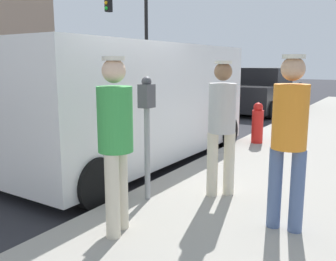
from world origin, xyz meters
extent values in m
plane|color=#2D2D33|center=(0.00, 0.00, 0.00)|extent=(80.00, 80.00, 0.00)
cylinder|color=gray|center=(1.35, -0.54, 0.72)|extent=(0.07, 0.07, 1.15)
cube|color=#4C4C51|center=(1.35, -0.54, 1.44)|extent=(0.14, 0.18, 0.28)
sphere|color=#47474C|center=(1.35, -0.54, 1.61)|extent=(0.12, 0.12, 0.12)
cylinder|color=#4C608C|center=(3.14, -0.51, 0.57)|extent=(0.14, 0.14, 0.85)
cylinder|color=#4C608C|center=(2.92, -0.51, 0.57)|extent=(0.14, 0.14, 0.85)
cylinder|color=orange|center=(3.03, -0.51, 1.31)|extent=(0.34, 0.34, 0.63)
sphere|color=tan|center=(3.03, -0.51, 1.77)|extent=(0.23, 0.23, 0.23)
cylinder|color=silver|center=(3.03, -0.51, 1.89)|extent=(0.22, 0.22, 0.04)
cylinder|color=beige|center=(1.66, -1.57, 0.57)|extent=(0.14, 0.14, 0.84)
cylinder|color=beige|center=(1.59, -1.36, 0.57)|extent=(0.14, 0.14, 0.84)
cylinder|color=green|center=(1.63, -1.46, 1.30)|extent=(0.34, 0.34, 0.63)
sphere|color=beige|center=(1.63, -1.46, 1.76)|extent=(0.23, 0.23, 0.23)
cylinder|color=silver|center=(1.63, -1.46, 1.87)|extent=(0.22, 0.22, 0.04)
cylinder|color=beige|center=(2.15, 0.14, 0.56)|extent=(0.14, 0.14, 0.82)
cylinder|color=beige|center=(1.98, 0.00, 0.56)|extent=(0.14, 0.14, 0.82)
cylinder|color=#B7B7B7|center=(2.06, 0.07, 1.28)|extent=(0.34, 0.34, 0.61)
sphere|color=#8C6647|center=(2.06, 0.07, 1.72)|extent=(0.22, 0.22, 0.22)
cylinder|color=silver|center=(2.06, 0.07, 1.84)|extent=(0.21, 0.21, 0.04)
cube|color=white|center=(-0.15, 1.20, 1.17)|extent=(2.09, 5.24, 1.96)
cube|color=black|center=(-0.19, -1.25, 1.56)|extent=(1.84, 0.11, 0.88)
cylinder|color=black|center=(0.76, -0.87, 0.34)|extent=(0.23, 0.68, 0.68)
cylinder|color=black|center=(-1.14, -0.83, 0.34)|extent=(0.23, 0.68, 0.68)
cylinder|color=black|center=(0.84, 3.23, 0.34)|extent=(0.23, 0.68, 0.68)
cylinder|color=black|center=(-1.06, 3.27, 0.34)|extent=(0.23, 0.68, 0.68)
cube|color=black|center=(-0.42, 9.56, 0.61)|extent=(1.91, 4.44, 0.89)
cube|color=black|center=(-0.41, 9.78, 1.35)|extent=(1.64, 2.01, 0.60)
cylinder|color=black|center=(0.41, 7.89, 0.30)|extent=(0.23, 0.60, 0.60)
cylinder|color=black|center=(-1.31, 7.93, 0.30)|extent=(0.23, 0.60, 0.60)
cylinder|color=black|center=(0.48, 11.19, 0.30)|extent=(0.23, 0.60, 0.60)
cylinder|color=black|center=(-1.24, 11.23, 0.30)|extent=(0.23, 0.60, 0.60)
cylinder|color=black|center=(-6.09, 10.13, 2.60)|extent=(0.16, 0.16, 5.20)
cube|color=black|center=(-8.29, 10.13, 4.65)|extent=(0.24, 0.32, 0.80)
sphere|color=yellow|center=(-8.29, 9.96, 4.65)|extent=(0.17, 0.17, 0.17)
sphere|color=green|center=(-8.29, 9.96, 4.40)|extent=(0.17, 0.17, 0.17)
cylinder|color=red|center=(1.45, 3.40, 0.50)|extent=(0.24, 0.24, 0.70)
sphere|color=red|center=(1.45, 3.40, 0.91)|extent=(0.20, 0.20, 0.20)
camera|label=1|loc=(3.88, -4.16, 1.83)|focal=39.51mm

